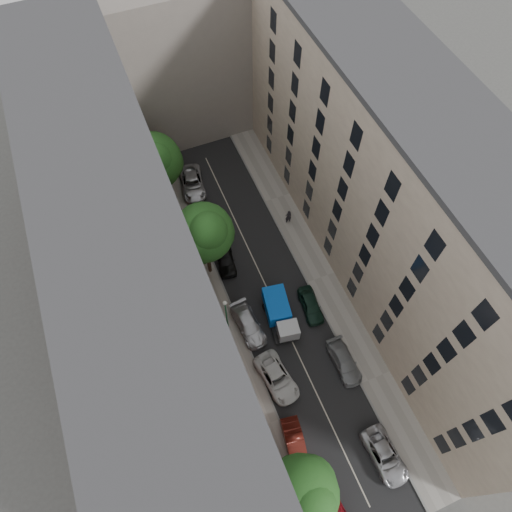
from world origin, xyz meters
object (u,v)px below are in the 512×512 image
tree_far (154,163)px  tree_near (303,495)px  car_left_0 (335,512)px  pedestrian (288,216)px  tree_mid (205,234)px  car_left_6 (192,183)px  lamp_post (226,315)px  car_left_1 (295,444)px  tarp_truck (280,313)px  car_left_4 (225,259)px  car_right_2 (311,305)px  car_right_1 (344,362)px  car_left_5 (206,218)px  car_right_0 (385,456)px  car_left_2 (277,378)px  car_left_3 (248,325)px

tree_far → tree_near: bearing=-88.0°
car_left_0 → pedestrian: bearing=67.5°
tree_mid → car_left_6: bearing=81.4°
tree_mid → lamp_post: (-0.70, -6.94, -2.57)m
tree_mid → lamp_post: tree_mid is taller
car_left_1 → tree_near: (-1.52, -3.73, 5.12)m
car_left_1 → pedestrian: pedestrian is taller
tarp_truck → car_left_4: (-2.59, 7.86, -0.57)m
car_left_4 → car_right_2: car_left_4 is taller
car_left_1 → car_right_1: size_ratio=0.94×
car_right_1 → tree_near: size_ratio=0.53×
car_left_5 → car_right_0: 28.59m
car_left_0 → car_right_1: bearing=53.0°
car_left_2 → tree_mid: tree_mid is taller
car_left_0 → car_left_2: size_ratio=0.84×
car_left_4 → car_right_2: size_ratio=1.06×
car_left_2 → car_left_6: size_ratio=0.94×
car_right_0 → tree_far: size_ratio=0.57×
car_right_0 → car_right_1: 8.22m
car_right_2 → tree_far: tree_far is taller
lamp_post → pedestrian: 14.55m
car_right_0 → car_right_2: car_right_2 is taller
car_left_1 → car_right_2: bearing=67.4°
car_left_3 → car_left_1: bearing=-95.9°
car_left_2 → car_left_4: (0.00, 13.20, 0.04)m
car_left_5 → tree_mid: 8.86m
car_right_0 → tree_near: bearing=178.8°
car_left_2 → car_left_3: bearing=86.9°
car_left_4 → tree_mid: (-1.70, -0.51, 6.20)m
car_left_5 → car_left_6: bearing=79.5°
car_left_4 → car_right_1: 15.50m
tarp_truck → car_right_0: bearing=-68.7°
car_left_2 → car_right_2: (5.84, 5.20, -0.00)m
car_left_3 → car_right_1: size_ratio=1.09×
car_left_0 → car_right_0: (5.60, 2.00, -0.05)m
car_left_4 → car_left_5: car_left_4 is taller
tree_near → tree_far: size_ratio=0.99×
car_left_0 → car_right_1: (6.22, 10.20, -0.06)m
car_right_2 → lamp_post: bearing=-177.3°
tree_near → pedestrian: tree_near is taller
car_right_1 → tree_mid: bearing=120.2°
tree_far → tree_mid: bearing=-80.9°
car_right_1 → tree_near: (-8.55, -8.31, 5.16)m
tarp_truck → car_left_0: bearing=-89.3°
car_left_0 → tree_mid: (-1.70, 23.89, 6.22)m
car_left_6 → tree_far: bearing=-170.2°
tarp_truck → car_right_0: tarp_truck is taller
tree_mid → pedestrian: 11.67m
tarp_truck → car_left_2: size_ratio=1.07×
car_left_0 → car_left_4: size_ratio=0.97×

